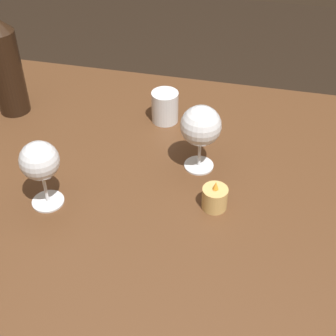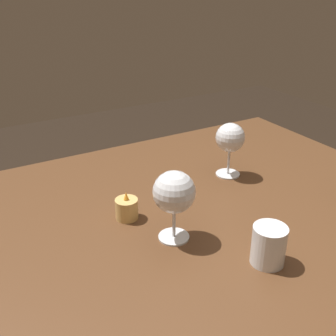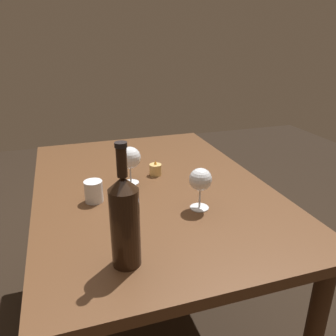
# 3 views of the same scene
# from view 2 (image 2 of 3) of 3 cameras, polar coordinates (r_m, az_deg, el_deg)

# --- Properties ---
(dining_table) EXTENTS (1.30, 0.90, 0.74)m
(dining_table) POSITION_cam_2_polar(r_m,az_deg,el_deg) (1.01, 0.52, -10.98)
(dining_table) COLOR #56351E
(dining_table) RESTS_ON ground
(wine_glass_left) EXTENTS (0.09, 0.09, 0.15)m
(wine_glass_left) POSITION_cam_2_polar(r_m,az_deg,el_deg) (0.84, 0.85, -3.47)
(wine_glass_left) COLOR white
(wine_glass_left) RESTS_ON dining_table
(wine_glass_right) EXTENTS (0.08, 0.08, 0.15)m
(wine_glass_right) POSITION_cam_2_polar(r_m,az_deg,el_deg) (1.12, 8.51, 3.94)
(wine_glass_right) COLOR white
(wine_glass_right) RESTS_ON dining_table
(water_tumbler) EXTENTS (0.07, 0.07, 0.08)m
(water_tumbler) POSITION_cam_2_polar(r_m,az_deg,el_deg) (0.83, 13.60, -10.47)
(water_tumbler) COLOR white
(water_tumbler) RESTS_ON dining_table
(votive_candle) EXTENTS (0.05, 0.05, 0.07)m
(votive_candle) POSITION_cam_2_polar(r_m,az_deg,el_deg) (0.95, -5.67, -5.65)
(votive_candle) COLOR #DBB266
(votive_candle) RESTS_ON dining_table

